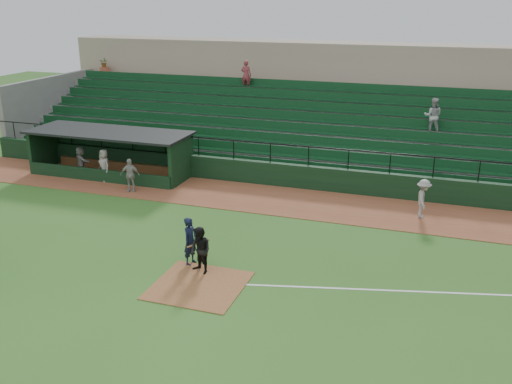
% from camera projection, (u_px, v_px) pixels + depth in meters
% --- Properties ---
extents(ground, '(90.00, 90.00, 0.00)m').
position_uv_depth(ground, '(210.00, 273.00, 20.18)').
color(ground, '#2D5D1E').
rests_on(ground, ground).
extents(warning_track, '(40.00, 4.00, 0.03)m').
position_uv_depth(warning_track, '(276.00, 200.00, 27.34)').
color(warning_track, brown).
rests_on(warning_track, ground).
extents(home_plate_dirt, '(3.00, 3.00, 0.03)m').
position_uv_depth(home_plate_dirt, '(199.00, 285.00, 19.28)').
color(home_plate_dirt, brown).
rests_on(home_plate_dirt, ground).
extents(foul_line, '(17.49, 4.44, 0.01)m').
position_uv_depth(foul_line, '(448.00, 293.00, 18.81)').
color(foul_line, white).
rests_on(foul_line, ground).
extents(stadium_structure, '(38.00, 13.08, 6.40)m').
position_uv_depth(stadium_structure, '(318.00, 119.00, 34.16)').
color(stadium_structure, black).
rests_on(stadium_structure, ground).
extents(dugout, '(8.90, 3.20, 2.42)m').
position_uv_depth(dugout, '(115.00, 149.00, 31.28)').
color(dugout, black).
rests_on(dugout, ground).
extents(batter_at_plate, '(1.07, 0.73, 1.80)m').
position_uv_depth(batter_at_plate, '(190.00, 241.00, 20.58)').
color(batter_at_plate, black).
rests_on(batter_at_plate, ground).
extents(umpire, '(1.03, 0.95, 1.71)m').
position_uv_depth(umpire, '(200.00, 251.00, 19.91)').
color(umpire, black).
rests_on(umpire, ground).
extents(runner, '(0.74, 1.17, 1.73)m').
position_uv_depth(runner, '(423.00, 199.00, 24.91)').
color(runner, gray).
rests_on(runner, warning_track).
extents(dugout_player_a, '(1.06, 0.64, 1.68)m').
position_uv_depth(dugout_player_a, '(130.00, 175.00, 28.27)').
color(dugout_player_a, '#A5A09A').
rests_on(dugout_player_a, warning_track).
extents(dugout_player_b, '(0.99, 0.87, 1.71)m').
position_uv_depth(dugout_player_b, '(104.00, 165.00, 29.86)').
color(dugout_player_b, '#9D9993').
rests_on(dugout_player_b, warning_track).
extents(dugout_player_c, '(1.47, 1.17, 1.56)m').
position_uv_depth(dugout_player_c, '(81.00, 161.00, 30.95)').
color(dugout_player_c, gray).
rests_on(dugout_player_c, warning_track).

